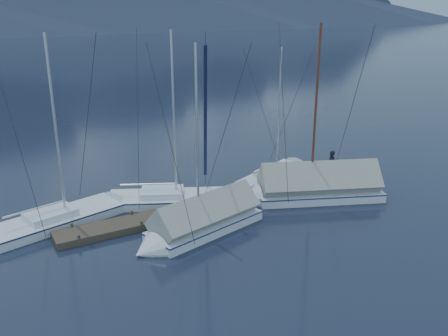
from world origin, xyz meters
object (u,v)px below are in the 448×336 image
Objects in this scene: sailboat_open_right at (280,173)px; sailboat_covered_near at (308,189)px; sailboat_open_mid at (186,200)px; sailboat_covered_far at (197,225)px; sailboat_open_left at (76,215)px; person at (332,164)px.

sailboat_covered_near reaches higher than sailboat_open_right.
sailboat_covered_far is (-1.20, -3.69, 0.30)m from sailboat_open_mid.
sailboat_open_right is 0.84× the size of sailboat_covered_near.
sailboat_open_right is 4.05m from sailboat_covered_near.
sailboat_covered_near reaches higher than sailboat_covered_far.
sailboat_covered_near is at bearing -23.98° from sailboat_open_mid.
sailboat_open_left is 5.92m from sailboat_open_mid.
sailboat_covered_near reaches higher than sailboat_open_mid.
person is at bearing -9.64° from sailboat_open_left.
sailboat_open_mid is 3.89m from sailboat_covered_far.
sailboat_open_right is (7.25, 1.12, -0.02)m from sailboat_open_mid.
sailboat_covered_near is 1.09× the size of sailboat_covered_far.
sailboat_open_mid is 1.04× the size of sailboat_covered_far.
sailboat_open_mid reaches higher than sailboat_covered_far.
sailboat_covered_near is at bearing -17.11° from sailboat_open_left.
sailboat_open_mid is 6.89m from sailboat_covered_near.
sailboat_open_left is 0.96× the size of sailboat_covered_near.
sailboat_open_right is at bearing 0.79° from sailboat_open_left.
sailboat_open_left is 6.56m from sailboat_covered_far.
sailboat_covered_far is at bearing 114.20° from person.
sailboat_open_mid is (5.84, -0.94, 0.00)m from sailboat_open_left.
sailboat_open_mid is 9.29m from person.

